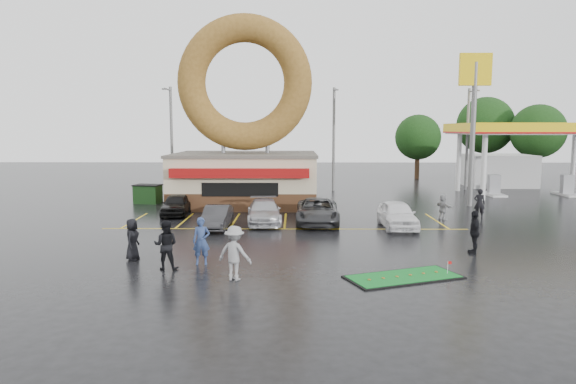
{
  "coord_description": "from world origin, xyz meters",
  "views": [
    {
      "loc": [
        0.51,
        -24.15,
        5.42
      ],
      "look_at": [
        0.21,
        2.06,
        2.2
      ],
      "focal_mm": 32.0,
      "sensor_mm": 36.0,
      "label": 1
    }
  ],
  "objects_px": {
    "person_blue": "(201,241)",
    "shell_sign": "(474,101)",
    "streetlight_left": "(171,137)",
    "car_dgrey": "(217,217)",
    "car_silver": "(264,212)",
    "car_grey": "(317,211)",
    "gas_station": "(517,149)",
    "car_black": "(176,204)",
    "dumpster": "(148,194)",
    "putting_green": "(404,277)",
    "car_white": "(397,215)",
    "donut_shop": "(245,142)",
    "person_cameraman": "(474,232)",
    "streetlight_right": "(468,136)",
    "streetlight_mid": "(334,136)"
  },
  "relations": [
    {
      "from": "streetlight_left",
      "to": "streetlight_right",
      "type": "relative_size",
      "value": 1.0
    },
    {
      "from": "donut_shop",
      "to": "person_cameraman",
      "type": "relative_size",
      "value": 7.12
    },
    {
      "from": "gas_station",
      "to": "car_black",
      "type": "distance_m",
      "value": 30.09
    },
    {
      "from": "car_grey",
      "to": "streetlight_mid",
      "type": "bearing_deg",
      "value": 84.27
    },
    {
      "from": "streetlight_left",
      "to": "car_dgrey",
      "type": "bearing_deg",
      "value": -69.02
    },
    {
      "from": "car_grey",
      "to": "putting_green",
      "type": "bearing_deg",
      "value": -74.24
    },
    {
      "from": "person_blue",
      "to": "shell_sign",
      "type": "bearing_deg",
      "value": 41.53
    },
    {
      "from": "putting_green",
      "to": "streetlight_right",
      "type": "bearing_deg",
      "value": 67.57
    },
    {
      "from": "car_black",
      "to": "putting_green",
      "type": "xyz_separation_m",
      "value": [
        11.51,
        -13.76,
        -0.63
      ]
    },
    {
      "from": "donut_shop",
      "to": "gas_station",
      "type": "bearing_deg",
      "value": 19.11
    },
    {
      "from": "donut_shop",
      "to": "streetlight_mid",
      "type": "height_order",
      "value": "donut_shop"
    },
    {
      "from": "dumpster",
      "to": "putting_green",
      "type": "bearing_deg",
      "value": -41.38
    },
    {
      "from": "donut_shop",
      "to": "streetlight_right",
      "type": "height_order",
      "value": "donut_shop"
    },
    {
      "from": "car_white",
      "to": "dumpster",
      "type": "xyz_separation_m",
      "value": [
        -16.44,
        9.31,
        -0.09
      ]
    },
    {
      "from": "streetlight_left",
      "to": "donut_shop",
      "type": "bearing_deg",
      "value": -44.78
    },
    {
      "from": "car_silver",
      "to": "person_cameraman",
      "type": "distance_m",
      "value": 12.0
    },
    {
      "from": "streetlight_left",
      "to": "car_grey",
      "type": "bearing_deg",
      "value": -51.41
    },
    {
      "from": "streetlight_mid",
      "to": "dumpster",
      "type": "bearing_deg",
      "value": -151.23
    },
    {
      "from": "streetlight_left",
      "to": "car_dgrey",
      "type": "height_order",
      "value": "streetlight_left"
    },
    {
      "from": "gas_station",
      "to": "car_white",
      "type": "relative_size",
      "value": 3.14
    },
    {
      "from": "streetlight_right",
      "to": "shell_sign",
      "type": "bearing_deg",
      "value": -106.83
    },
    {
      "from": "gas_station",
      "to": "dumpster",
      "type": "height_order",
      "value": "gas_station"
    },
    {
      "from": "car_white",
      "to": "person_cameraman",
      "type": "relative_size",
      "value": 2.29
    },
    {
      "from": "donut_shop",
      "to": "car_silver",
      "type": "bearing_deg",
      "value": -77.13
    },
    {
      "from": "car_grey",
      "to": "dumpster",
      "type": "xyz_separation_m",
      "value": [
        -12.1,
        8.06,
        -0.07
      ]
    },
    {
      "from": "car_dgrey",
      "to": "car_grey",
      "type": "distance_m",
      "value": 5.78
    },
    {
      "from": "shell_sign",
      "to": "car_white",
      "type": "distance_m",
      "value": 12.55
    },
    {
      "from": "car_black",
      "to": "car_grey",
      "type": "bearing_deg",
      "value": -21.59
    },
    {
      "from": "car_dgrey",
      "to": "car_silver",
      "type": "distance_m",
      "value": 2.98
    },
    {
      "from": "gas_station",
      "to": "car_white",
      "type": "bearing_deg",
      "value": -128.8
    },
    {
      "from": "streetlight_mid",
      "to": "person_blue",
      "type": "height_order",
      "value": "streetlight_mid"
    },
    {
      "from": "streetlight_right",
      "to": "car_grey",
      "type": "height_order",
      "value": "streetlight_right"
    },
    {
      "from": "streetlight_left",
      "to": "dumpster",
      "type": "distance_m",
      "value": 7.97
    },
    {
      "from": "streetlight_right",
      "to": "car_black",
      "type": "bearing_deg",
      "value": -148.66
    },
    {
      "from": "streetlight_mid",
      "to": "car_black",
      "type": "height_order",
      "value": "streetlight_mid"
    },
    {
      "from": "car_grey",
      "to": "car_white",
      "type": "bearing_deg",
      "value": -14.09
    },
    {
      "from": "car_silver",
      "to": "car_black",
      "type": "bearing_deg",
      "value": 149.68
    },
    {
      "from": "gas_station",
      "to": "car_white",
      "type": "height_order",
      "value": "gas_station"
    },
    {
      "from": "streetlight_left",
      "to": "car_black",
      "type": "xyz_separation_m",
      "value": [
        3.04,
        -11.98,
        -4.11
      ]
    },
    {
      "from": "gas_station",
      "to": "shell_sign",
      "type": "relative_size",
      "value": 1.29
    },
    {
      "from": "streetlight_right",
      "to": "car_grey",
      "type": "distance_m",
      "value": 22.38
    },
    {
      "from": "car_silver",
      "to": "car_grey",
      "type": "height_order",
      "value": "car_grey"
    },
    {
      "from": "streetlight_mid",
      "to": "car_dgrey",
      "type": "bearing_deg",
      "value": -113.86
    },
    {
      "from": "putting_green",
      "to": "car_white",
      "type": "bearing_deg",
      "value": 80.16
    },
    {
      "from": "streetlight_right",
      "to": "putting_green",
      "type": "distance_m",
      "value": 30.38
    },
    {
      "from": "gas_station",
      "to": "car_grey",
      "type": "relative_size",
      "value": 2.63
    },
    {
      "from": "car_black",
      "to": "person_cameraman",
      "type": "bearing_deg",
      "value": -36.4
    },
    {
      "from": "gas_station",
      "to": "shell_sign",
      "type": "distance_m",
      "value": 11.93
    },
    {
      "from": "gas_station",
      "to": "car_dgrey",
      "type": "bearing_deg",
      "value": -143.66
    },
    {
      "from": "streetlight_left",
      "to": "car_silver",
      "type": "bearing_deg",
      "value": -59.26
    }
  ]
}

